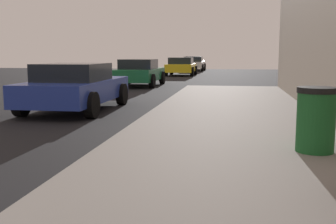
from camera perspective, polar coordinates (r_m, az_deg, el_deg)
The scene contains 6 objects.
trash_bin at distance 6.13m, azimuth 19.76°, elevation -0.97°, with size 0.55×0.55×0.91m.
car_blue at distance 11.40m, azimuth -12.64°, elevation 3.45°, with size 2.01×4.22×1.27m.
car_green at distance 19.88m, azimuth -3.98°, elevation 5.50°, with size 1.97×4.16×1.27m.
car_yellow at distance 29.46m, azimuth 1.84°, elevation 6.33°, with size 2.02×4.04×1.27m.
car_white at distance 37.87m, azimuth 3.58°, elevation 6.70°, with size 1.98×4.58×1.27m.
car_black at distance 44.52m, azimuth 3.66°, elevation 6.90°, with size 1.98×4.15×1.27m.
Camera 1 is at (3.98, -2.00, 1.52)m, focal length 44.09 mm.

